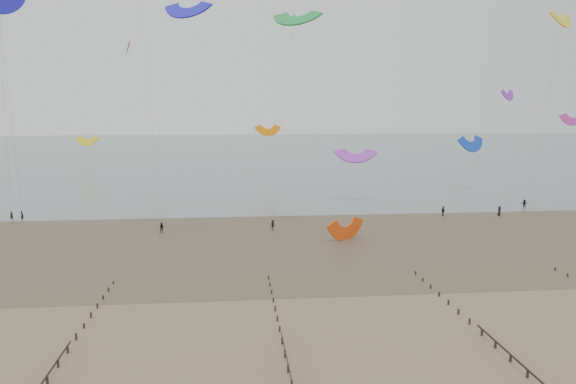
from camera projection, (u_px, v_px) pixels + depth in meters
name	position (u px, v px, depth m)	size (l,w,h in m)	color
ground	(235.00, 318.00, 54.51)	(500.00, 500.00, 0.00)	brown
sea_and_shore	(208.00, 237.00, 87.94)	(500.00, 665.00, 0.03)	#475654
kitesurfer_lead	(22.00, 216.00, 100.71)	(0.64, 0.42, 1.77)	black
kitesurfers	(439.00, 213.00, 103.17)	(133.40, 16.05, 1.89)	black
grounded_kite	(346.00, 239.00, 86.56)	(6.38, 3.34, 4.86)	#E3450E
kites_airborne	(176.00, 102.00, 135.44)	(237.60, 125.64, 38.39)	#D339A1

